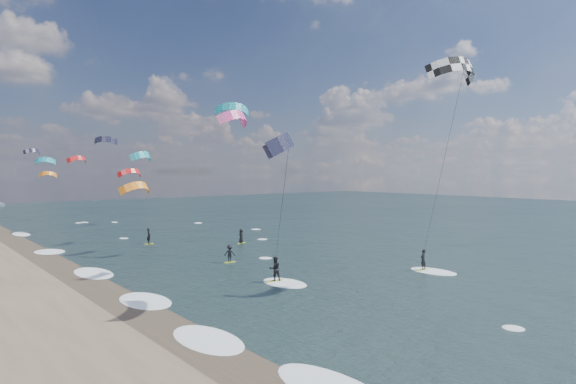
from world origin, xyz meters
TOP-DOWN VIEW (x-y plane):
  - ground at (0.00, 0.00)m, footprint 260.00×260.00m
  - wet_sand_strip at (-12.00, 10.00)m, footprint 3.00×240.00m
  - kitesurfer_near_a at (8.53, 4.18)m, footprint 7.81×8.47m
  - kitesurfer_near_b at (-3.17, 9.54)m, footprint 7.00×9.50m
  - far_kitesurfers at (2.96, 29.45)m, footprint 9.84×16.65m
  - bg_kite_field at (0.17, 53.42)m, footprint 14.75×76.90m
  - shoreline_surf at (-10.80, 14.75)m, footprint 2.40×79.40m

SIDE VIEW (x-z plane):
  - ground at x=0.00m, z-range 0.00..0.00m
  - shoreline_surf at x=-10.80m, z-range -0.06..0.06m
  - wet_sand_strip at x=-12.00m, z-range 0.00..0.01m
  - far_kitesurfers at x=2.96m, z-range -0.07..1.79m
  - kitesurfer_near_b at x=-3.17m, z-range 1.66..13.36m
  - bg_kite_field at x=0.17m, z-range 6.21..15.49m
  - kitesurfer_near_a at x=8.53m, z-range 4.52..21.42m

